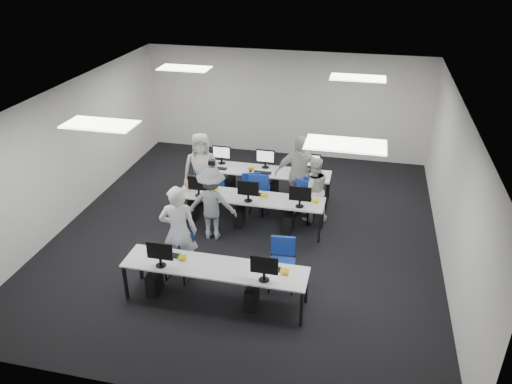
% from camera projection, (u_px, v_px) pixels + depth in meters
% --- Properties ---
extents(room, '(9.00, 9.02, 3.00)m').
position_uv_depth(room, '(248.00, 168.00, 10.22)').
color(room, black).
rests_on(room, ground).
extents(ceiling_panels, '(5.20, 4.60, 0.02)m').
position_uv_depth(ceiling_panels, '(247.00, 98.00, 9.54)').
color(ceiling_panels, white).
rests_on(ceiling_panels, room).
extents(desk_front, '(3.20, 0.70, 0.73)m').
position_uv_depth(desk_front, '(215.00, 269.00, 8.51)').
color(desk_front, silver).
rests_on(desk_front, ground).
extents(desk_mid, '(3.20, 0.70, 0.73)m').
position_uv_depth(desk_mid, '(250.00, 199.00, 10.77)').
color(desk_mid, silver).
rests_on(desk_mid, ground).
extents(desk_back, '(3.20, 0.70, 0.73)m').
position_uv_depth(desk_back, '(264.00, 172.00, 11.98)').
color(desk_back, silver).
rests_on(desk_back, ground).
extents(equipment_front, '(2.51, 0.41, 1.19)m').
position_uv_depth(equipment_front, '(205.00, 283.00, 8.68)').
color(equipment_front, '#0C2EA8').
rests_on(equipment_front, desk_front).
extents(equipment_mid, '(2.91, 0.41, 1.19)m').
position_uv_depth(equipment_mid, '(242.00, 212.00, 10.94)').
color(equipment_mid, white).
rests_on(equipment_mid, desk_mid).
extents(equipment_back, '(2.91, 0.41, 1.19)m').
position_uv_depth(equipment_back, '(272.00, 185.00, 12.11)').
color(equipment_back, white).
rests_on(equipment_back, desk_back).
extents(chair_0, '(0.51, 0.54, 0.89)m').
position_uv_depth(chair_0, '(181.00, 264.00, 9.32)').
color(chair_0, navy).
rests_on(chair_0, ground).
extents(chair_1, '(0.51, 0.54, 0.94)m').
position_uv_depth(chair_1, '(282.00, 272.00, 9.06)').
color(chair_1, navy).
rests_on(chair_1, ground).
extents(chair_2, '(0.58, 0.61, 0.91)m').
position_uv_depth(chair_2, '(205.00, 195.00, 11.78)').
color(chair_2, navy).
rests_on(chair_2, ground).
extents(chair_3, '(0.60, 0.62, 0.93)m').
position_uv_depth(chair_3, '(252.00, 201.00, 11.49)').
color(chair_3, navy).
rests_on(chair_3, ground).
extents(chair_4, '(0.61, 0.63, 0.95)m').
position_uv_depth(chair_4, '(304.00, 207.00, 11.23)').
color(chair_4, navy).
rests_on(chair_4, ground).
extents(chair_5, '(0.52, 0.54, 0.82)m').
position_uv_depth(chair_5, '(217.00, 194.00, 11.87)').
color(chair_5, navy).
rests_on(chair_5, ground).
extents(chair_6, '(0.55, 0.58, 0.98)m').
position_uv_depth(chair_6, '(259.00, 197.00, 11.64)').
color(chair_6, navy).
rests_on(chair_6, ground).
extents(chair_7, '(0.57, 0.60, 0.92)m').
position_uv_depth(chair_7, '(307.00, 202.00, 11.47)').
color(chair_7, navy).
rests_on(chair_7, ground).
extents(handbag, '(0.34, 0.26, 0.25)m').
position_uv_depth(handbag, '(191.00, 184.00, 11.02)').
color(handbag, tan).
rests_on(handbag, desk_mid).
extents(student_0, '(0.76, 0.60, 1.85)m').
position_uv_depth(student_0, '(179.00, 232.00, 9.11)').
color(student_0, beige).
rests_on(student_0, ground).
extents(student_1, '(0.90, 0.81, 1.52)m').
position_uv_depth(student_1, '(313.00, 190.00, 10.99)').
color(student_1, beige).
rests_on(student_1, ground).
extents(student_2, '(0.99, 0.80, 1.74)m').
position_uv_depth(student_2, '(202.00, 169.00, 11.71)').
color(student_2, beige).
rests_on(student_2, ground).
extents(student_3, '(1.17, 0.69, 1.86)m').
position_uv_depth(student_3, '(299.00, 174.00, 11.29)').
color(student_3, beige).
rests_on(student_3, ground).
extents(photographer, '(1.09, 0.69, 1.60)m').
position_uv_depth(photographer, '(212.00, 204.00, 10.33)').
color(photographer, gray).
rests_on(photographer, ground).
extents(dslr_camera, '(0.16, 0.19, 0.10)m').
position_uv_depth(dslr_camera, '(212.00, 163.00, 10.09)').
color(dslr_camera, black).
rests_on(dslr_camera, photographer).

